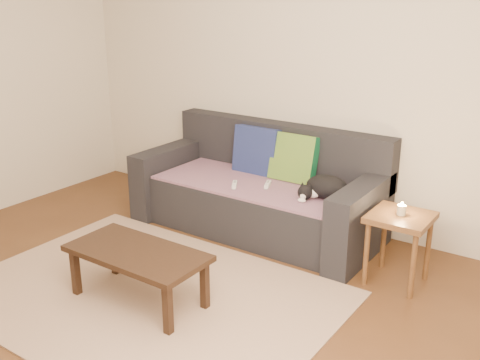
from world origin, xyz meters
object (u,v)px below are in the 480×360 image
at_px(sofa, 260,194).
at_px(wii_remote_a, 235,185).
at_px(cat, 325,187).
at_px(coffee_table, 137,257).
at_px(wii_remote_b, 268,185).
at_px(side_table, 400,227).

bearing_deg(sofa, wii_remote_a, -106.59).
relative_size(cat, coffee_table, 0.44).
xyz_separation_m(sofa, wii_remote_b, (0.14, -0.11, 0.15)).
height_order(sofa, side_table, sofa).
relative_size(cat, wii_remote_a, 2.77).
relative_size(wii_remote_a, coffee_table, 0.16).
height_order(side_table, coffee_table, side_table).
height_order(sofa, wii_remote_a, sofa).
relative_size(cat, wii_remote_b, 2.77).
xyz_separation_m(cat, wii_remote_a, (-0.73, -0.18, -0.07)).
height_order(wii_remote_b, side_table, side_table).
distance_m(wii_remote_a, side_table, 1.40).
bearing_deg(wii_remote_b, side_table, -119.57).
bearing_deg(cat, coffee_table, -130.03).
height_order(sofa, wii_remote_b, sofa).
relative_size(wii_remote_a, side_table, 0.29).
distance_m(sofa, side_table, 1.35).
bearing_deg(coffee_table, sofa, 90.58).
height_order(wii_remote_a, side_table, side_table).
relative_size(sofa, cat, 5.06).
distance_m(wii_remote_a, wii_remote_b, 0.27).
bearing_deg(cat, wii_remote_a, 178.04).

